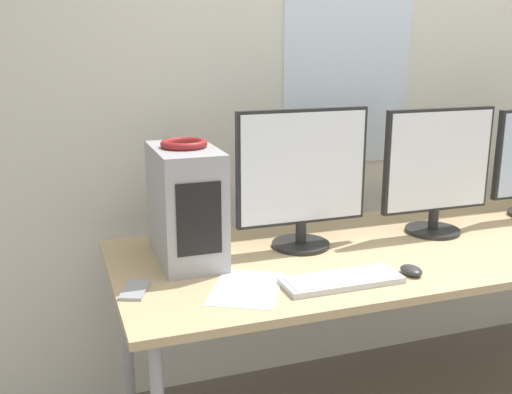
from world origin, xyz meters
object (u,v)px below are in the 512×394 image
(monitor_right_near, at_px, (438,169))
(keyboard, at_px, (342,280))
(pc_tower, at_px, (186,204))
(headphones, at_px, (184,144))
(cell_phone, at_px, (135,290))
(mouse, at_px, (411,270))
(monitor_main, at_px, (302,176))

(monitor_right_near, distance_m, keyboard, 0.75)
(pc_tower, bearing_deg, headphones, 90.00)
(headphones, xyz_separation_m, cell_phone, (-0.23, -0.24, -0.42))
(mouse, bearing_deg, monitor_main, 122.16)
(headphones, distance_m, mouse, 0.89)
(headphones, xyz_separation_m, keyboard, (0.43, -0.39, -0.41))
(monitor_main, distance_m, keyboard, 0.46)
(monitor_right_near, xyz_separation_m, mouse, (-0.34, -0.37, -0.25))
(mouse, bearing_deg, pc_tower, 149.50)
(pc_tower, relative_size, monitor_right_near, 0.80)
(headphones, relative_size, monitor_main, 0.31)
(mouse, relative_size, cell_phone, 0.56)
(monitor_right_near, distance_m, mouse, 0.56)
(monitor_main, xyz_separation_m, monitor_right_near, (0.59, -0.02, -0.01))
(headphones, height_order, mouse, headphones)
(cell_phone, bearing_deg, keyboard, 7.63)
(pc_tower, bearing_deg, monitor_main, -2.37)
(headphones, bearing_deg, pc_tower, -90.00)
(headphones, bearing_deg, monitor_right_near, -2.12)
(monitor_right_near, xyz_separation_m, cell_phone, (-1.25, -0.20, -0.26))
(pc_tower, bearing_deg, mouse, -30.50)
(mouse, xyz_separation_m, cell_phone, (-0.91, 0.17, -0.01))
(headphones, bearing_deg, keyboard, -42.79)
(keyboard, relative_size, cell_phone, 2.44)
(monitor_main, xyz_separation_m, keyboard, (-0.02, -0.38, -0.27))
(monitor_main, xyz_separation_m, mouse, (0.24, -0.39, -0.26))
(keyboard, bearing_deg, cell_phone, 166.49)
(pc_tower, height_order, mouse, pc_tower)
(monitor_main, height_order, keyboard, monitor_main)
(headphones, bearing_deg, cell_phone, -133.37)
(headphones, xyz_separation_m, monitor_main, (0.44, -0.02, -0.15))
(headphones, relative_size, cell_phone, 1.00)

